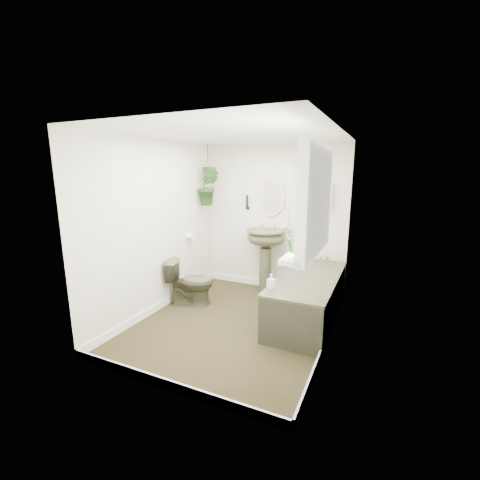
% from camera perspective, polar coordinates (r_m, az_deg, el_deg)
% --- Properties ---
extents(floor, '(2.30, 2.80, 0.02)m').
position_cam_1_polar(floor, '(4.21, -0.88, -14.63)').
color(floor, '#2D281A').
rests_on(floor, ground).
extents(ceiling, '(2.30, 2.80, 0.02)m').
position_cam_1_polar(ceiling, '(3.78, -1.00, 18.54)').
color(ceiling, white).
rests_on(ceiling, ground).
extents(wall_back, '(2.30, 0.02, 2.30)m').
position_cam_1_polar(wall_back, '(5.12, 5.93, 3.82)').
color(wall_back, '#EFE5CB').
rests_on(wall_back, ground).
extents(wall_front, '(2.30, 0.02, 2.30)m').
position_cam_1_polar(wall_front, '(2.67, -14.22, -4.39)').
color(wall_front, '#EFE5CB').
rests_on(wall_front, ground).
extents(wall_left, '(0.02, 2.80, 2.30)m').
position_cam_1_polar(wall_left, '(4.45, -14.53, 2.22)').
color(wall_left, '#EFE5CB').
rests_on(wall_left, ground).
extents(wall_right, '(0.02, 2.80, 2.30)m').
position_cam_1_polar(wall_right, '(3.50, 16.45, -0.57)').
color(wall_right, '#EFE5CB').
rests_on(wall_right, ground).
extents(skirting, '(2.30, 2.80, 0.10)m').
position_cam_1_polar(skirting, '(4.19, -0.89, -13.90)').
color(skirting, white).
rests_on(skirting, floor).
extents(bathtub, '(0.72, 1.72, 0.58)m').
position_cam_1_polar(bathtub, '(4.29, 11.94, -10.03)').
color(bathtub, '#3F3F2B').
rests_on(bathtub, floor).
extents(bath_screen, '(0.04, 0.72, 1.40)m').
position_cam_1_polar(bath_screen, '(4.57, 9.84, 4.33)').
color(bath_screen, silver).
rests_on(bath_screen, bathtub).
extents(shower_box, '(0.20, 0.10, 0.35)m').
position_cam_1_polar(shower_box, '(4.81, 14.89, 7.73)').
color(shower_box, white).
rests_on(shower_box, wall_back).
extents(oval_mirror, '(0.46, 0.03, 0.62)m').
position_cam_1_polar(oval_mirror, '(5.05, 5.51, 7.72)').
color(oval_mirror, beige).
rests_on(oval_mirror, wall_back).
extents(wall_sconce, '(0.04, 0.04, 0.22)m').
position_cam_1_polar(wall_sconce, '(5.20, 1.26, 6.79)').
color(wall_sconce, black).
rests_on(wall_sconce, wall_back).
extents(toilet_roll_holder, '(0.11, 0.11, 0.11)m').
position_cam_1_polar(toilet_roll_holder, '(5.01, -8.82, 0.66)').
color(toilet_roll_holder, white).
rests_on(toilet_roll_holder, wall_left).
extents(window_recess, '(0.08, 1.00, 0.90)m').
position_cam_1_polar(window_recess, '(2.75, 13.42, 6.78)').
color(window_recess, white).
rests_on(window_recess, wall_right).
extents(window_sill, '(0.18, 1.00, 0.04)m').
position_cam_1_polar(window_sill, '(2.83, 11.61, -1.61)').
color(window_sill, white).
rests_on(window_sill, wall_right).
extents(window_blinds, '(0.01, 0.86, 0.76)m').
position_cam_1_polar(window_blinds, '(2.76, 12.49, 6.84)').
color(window_blinds, white).
rests_on(window_blinds, wall_right).
extents(toilet, '(0.74, 0.59, 0.66)m').
position_cam_1_polar(toilet, '(4.70, -8.83, -7.34)').
color(toilet, '#3F3F2B').
rests_on(toilet, floor).
extents(pedestal_sink, '(0.66, 0.58, 1.01)m').
position_cam_1_polar(pedestal_sink, '(5.05, 4.54, -3.75)').
color(pedestal_sink, '#3F3F2B').
rests_on(pedestal_sink, floor).
extents(sill_plant, '(0.28, 0.27, 0.24)m').
position_cam_1_polar(sill_plant, '(2.62, 10.24, 0.49)').
color(sill_plant, black).
rests_on(sill_plant, window_sill).
extents(hanging_plant, '(0.39, 0.35, 0.60)m').
position_cam_1_polar(hanging_plant, '(5.15, -5.67, 9.45)').
color(hanging_plant, black).
rests_on(hanging_plant, ceiling).
extents(soap_bottle, '(0.09, 0.10, 0.18)m').
position_cam_1_polar(soap_bottle, '(3.68, 5.59, -7.33)').
color(soap_bottle, black).
rests_on(soap_bottle, bathtub).
extents(hanging_pot, '(0.16, 0.16, 0.12)m').
position_cam_1_polar(hanging_pot, '(5.15, -5.72, 12.12)').
color(hanging_pot, black).
rests_on(hanging_pot, ceiling).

